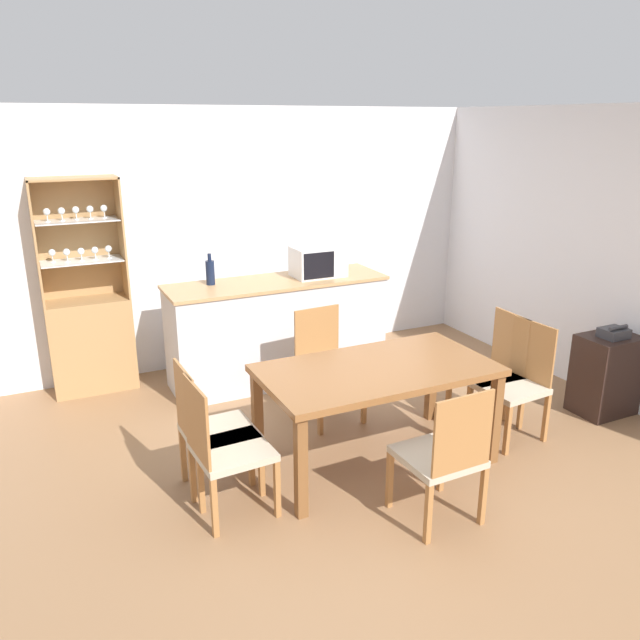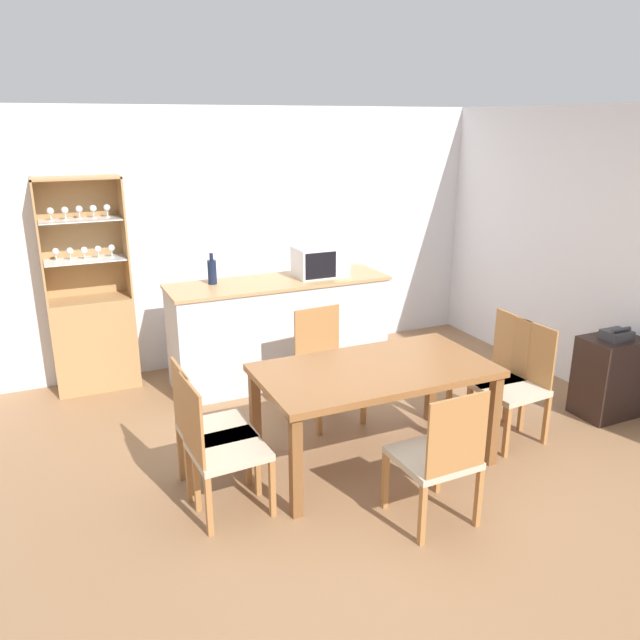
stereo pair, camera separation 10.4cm
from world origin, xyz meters
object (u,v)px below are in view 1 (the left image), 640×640
(microwave, at_px, (318,261))
(telephone, at_px, (614,333))
(dining_chair_side_right_far, at_px, (492,371))
(dining_chair_side_right_near, at_px, (515,382))
(dining_chair_side_left_far, at_px, (212,430))
(dining_chair_head_near, at_px, (443,456))
(side_cabinet, at_px, (606,374))
(display_cabinet, at_px, (90,329))
(dining_chair_head_far, at_px, (327,367))
(dining_chair_side_left_near, at_px, (225,448))
(wine_bottle, at_px, (210,272))
(dining_table, at_px, (377,378))

(microwave, distance_m, telephone, 2.67)
(dining_chair_side_right_far, distance_m, telephone, 1.08)
(dining_chair_side_right_near, height_order, dining_chair_side_left_far, same)
(dining_chair_head_near, height_order, side_cabinet, dining_chair_head_near)
(display_cabinet, bearing_deg, dining_chair_head_far, -41.00)
(display_cabinet, relative_size, side_cabinet, 2.83)
(dining_chair_side_left_near, relative_size, side_cabinet, 1.34)
(display_cabinet, relative_size, dining_chair_side_right_far, 2.11)
(microwave, bearing_deg, display_cabinet, 165.42)
(microwave, bearing_deg, dining_chair_head_near, -98.13)
(wine_bottle, xyz_separation_m, side_cabinet, (2.84, -2.02, -0.76))
(telephone, bearing_deg, dining_chair_side_right_far, 162.67)
(dining_table, bearing_deg, wine_bottle, 109.32)
(dining_chair_side_left_far, relative_size, telephone, 4.28)
(dining_chair_side_left_far, distance_m, microwave, 2.33)
(display_cabinet, distance_m, dining_chair_side_right_near, 3.76)
(dining_chair_side_right_near, xyz_separation_m, telephone, (0.99, -0.04, 0.28))
(dining_chair_side_right_far, bearing_deg, dining_table, 98.06)
(dining_chair_head_near, distance_m, wine_bottle, 2.83)
(dining_chair_side_right_far, relative_size, telephone, 4.28)
(wine_bottle, bearing_deg, side_cabinet, -35.39)
(dining_chair_side_left_near, xyz_separation_m, telephone, (3.36, -0.04, 0.28))
(dining_table, distance_m, dining_chair_side_right_near, 1.21)
(dining_chair_head_near, relative_size, wine_bottle, 3.23)
(microwave, bearing_deg, dining_table, -101.83)
(dining_table, height_order, side_cabinet, dining_table)
(display_cabinet, height_order, dining_chair_side_left_far, display_cabinet)
(dining_chair_side_right_far, bearing_deg, telephone, -105.74)
(display_cabinet, xyz_separation_m, dining_chair_side_right_far, (2.88, -2.14, -0.13))
(dining_chair_head_near, bearing_deg, dining_chair_side_right_near, 28.29)
(dining_chair_side_right_near, distance_m, telephone, 1.03)
(dining_chair_side_right_near, xyz_separation_m, dining_chair_side_left_far, (-2.36, 0.27, 0.00))
(dining_chair_side_left_far, xyz_separation_m, microwave, (1.55, 1.61, 0.67))
(dining_chair_side_right_near, height_order, microwave, microwave)
(dining_chair_side_right_near, xyz_separation_m, side_cabinet, (1.01, -0.02, -0.11))
(dining_chair_head_near, distance_m, telephone, 2.28)
(dining_chair_side_right_near, height_order, dining_chair_side_left_near, same)
(dining_chair_side_left_near, bearing_deg, dining_chair_head_near, 57.35)
(display_cabinet, xyz_separation_m, wine_bottle, (1.05, -0.41, 0.52))
(dining_chair_side_right_far, relative_size, dining_chair_side_left_near, 1.00)
(dining_chair_head_near, distance_m, dining_chair_side_left_far, 1.51)
(display_cabinet, xyz_separation_m, dining_chair_side_right_near, (2.88, -2.41, -0.13))
(dining_table, bearing_deg, dining_chair_side_right_near, -6.37)
(dining_chair_side_right_near, relative_size, side_cabinet, 1.34)
(dining_table, bearing_deg, telephone, -4.62)
(dining_chair_side_right_near, relative_size, microwave, 1.91)
(dining_chair_head_near, bearing_deg, display_cabinet, 117.60)
(dining_chair_side_right_far, xyz_separation_m, wine_bottle, (-1.84, 1.74, 0.65))
(side_cabinet, xyz_separation_m, telephone, (-0.01, -0.03, 0.39))
(dining_chair_side_right_near, relative_size, dining_chair_side_left_near, 1.00)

